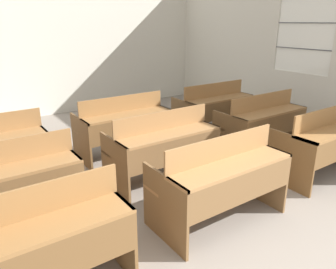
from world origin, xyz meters
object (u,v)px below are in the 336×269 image
Objects in this scene: bench_front_left at (32,244)px; bench_second_center at (163,145)px; bench_second_left at (6,184)px; bench_front_center at (221,178)px; bench_third_center at (124,124)px; bench_front_right at (323,141)px; bench_third_right at (214,107)px; bench_second_right at (262,122)px.

bench_front_left and bench_second_center have the same top height.
bench_second_left is at bearing 179.99° from bench_second_center.
bench_front_left is at bearing 179.71° from bench_front_center.
bench_front_left is at bearing -130.62° from bench_third_center.
bench_front_right is 2.74m from bench_third_center.
bench_second_center is 1.00× the size of bench_third_center.
bench_second_left and bench_third_right have the same top height.
bench_second_center is at bearing 30.23° from bench_front_left.
bench_front_center is at bearing -91.68° from bench_second_center.
bench_second_left is 1.00× the size of bench_third_center.
bench_second_left and bench_second_right have the same top height.
bench_front_left and bench_third_right have the same top height.
bench_third_center is (0.03, 2.11, 0.00)m from bench_front_center.
bench_third_center is (1.80, 2.10, 0.00)m from bench_front_left.
bench_second_left is at bearing -163.83° from bench_third_right.
bench_third_right is at bearing 89.73° from bench_front_right.
bench_third_center is at bearing 179.74° from bench_third_right.
bench_front_right is 2.08m from bench_third_right.
bench_second_right is at bearing 15.83° from bench_front_left.
bench_third_right is at bearing 30.15° from bench_second_center.
bench_second_left is at bearing 163.74° from bench_front_right.
bench_front_left is 1.00× the size of bench_third_center.
bench_front_left is 1.05m from bench_second_left.
bench_front_right is (1.81, 0.02, 0.00)m from bench_front_center.
bench_front_left is at bearing -179.80° from bench_front_right.
bench_front_center is 2.06m from bench_second_left.
bench_second_right is 1.00× the size of bench_third_right.
bench_front_left is 3.58m from bench_front_right.
bench_third_center is (-1.79, 1.08, 0.00)m from bench_second_right.
bench_second_right is at bearing -0.53° from bench_second_left.
bench_front_left is at bearing -149.81° from bench_third_right.
bench_front_center and bench_third_right have the same top height.
bench_second_center is 1.05m from bench_third_center.
bench_front_center is at bearing -31.10° from bench_second_left.
bench_front_center is at bearing -90.68° from bench_third_center.
bench_third_right is (-0.00, 1.07, 0.00)m from bench_second_right.
bench_front_right is at bearing -49.48° from bench_third_center.
bench_second_center is at bearing -89.67° from bench_third_center.
bench_front_left is 1.00× the size of bench_second_right.
bench_front_right is (3.58, 0.01, 0.00)m from bench_front_left.
bench_second_left is (-3.57, 1.04, 0.00)m from bench_front_right.
bench_third_center is 1.00× the size of bench_third_right.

